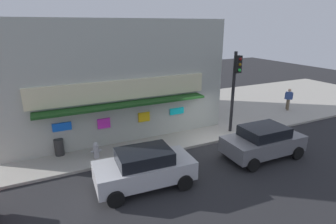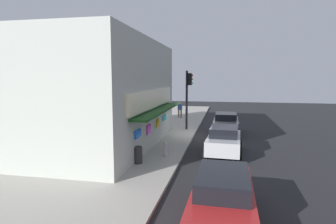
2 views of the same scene
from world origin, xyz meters
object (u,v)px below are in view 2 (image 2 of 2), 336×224
(parked_car_silver, at_px, (224,140))
(parked_car_grey, at_px, (226,123))
(trash_can, at_px, (138,155))
(parked_car_red, at_px, (222,197))
(pedestrian, at_px, (180,109))
(fire_hydrant, at_px, (165,149))
(traffic_light, at_px, (188,92))

(parked_car_silver, bearing_deg, parked_car_grey, -1.10)
(trash_can, height_order, parked_car_red, parked_car_red)
(pedestrian, bearing_deg, trash_can, -178.25)
(fire_hydrant, distance_m, parked_car_silver, 3.36)
(parked_car_grey, bearing_deg, parked_car_red, 179.46)
(traffic_light, relative_size, parked_car_red, 1.04)
(trash_can, xyz_separation_m, parked_car_grey, (9.06, -4.23, 0.28))
(traffic_light, bearing_deg, fire_hydrant, 178.83)
(parked_car_red, distance_m, parked_car_grey, 13.84)
(parked_car_grey, bearing_deg, fire_hydrant, 156.93)
(pedestrian, bearing_deg, parked_car_grey, -146.35)
(pedestrian, bearing_deg, parked_car_silver, -160.82)
(pedestrian, xyz_separation_m, parked_car_silver, (-13.25, -4.61, -0.20))
(fire_hydrant, relative_size, parked_car_grey, 0.20)
(trash_can, height_order, parked_car_grey, parked_car_grey)
(fire_hydrant, relative_size, parked_car_silver, 0.20)
(traffic_light, distance_m, parked_car_grey, 3.86)
(trash_can, relative_size, parked_car_red, 0.18)
(traffic_light, distance_m, fire_hydrant, 8.42)
(traffic_light, distance_m, pedestrian, 7.15)
(trash_can, height_order, pedestrian, pedestrian)
(fire_hydrant, bearing_deg, pedestrian, 6.03)
(parked_car_silver, bearing_deg, traffic_light, 23.60)
(fire_hydrant, relative_size, trash_can, 0.95)
(traffic_light, bearing_deg, parked_car_red, -168.59)
(trash_can, distance_m, parked_car_red, 6.30)
(trash_can, xyz_separation_m, parked_car_red, (-4.78, -4.10, 0.27))
(parked_car_grey, bearing_deg, pedestrian, 33.65)
(parked_car_red, bearing_deg, fire_hydrant, 25.68)
(fire_hydrant, height_order, parked_car_silver, parked_car_silver)
(parked_car_silver, bearing_deg, trash_can, 125.27)
(fire_hydrant, xyz_separation_m, pedestrian, (14.59, 1.54, 0.50))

